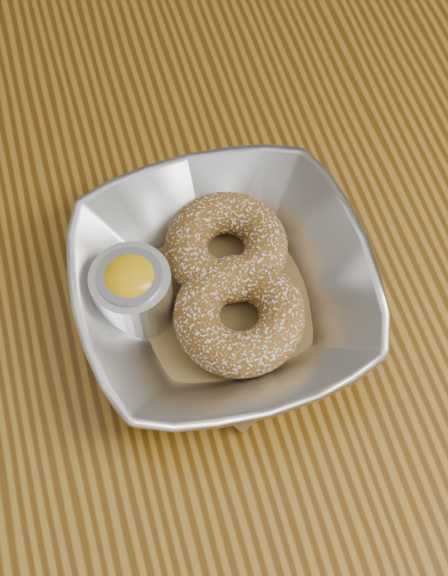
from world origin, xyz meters
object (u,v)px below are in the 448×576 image
object	(u,v)px
donut_back	(226,247)
ramekin	(132,291)
donut_front	(239,315)
serving_bowl	(224,290)
table	(229,305)

from	to	relation	value
donut_back	ramekin	distance (m)	0.08
donut_back	donut_front	size ratio (longest dim) A/B	0.98
serving_bowl	ramekin	size ratio (longest dim) A/B	3.76
serving_bowl	donut_front	xyz separation A→B (m)	(0.01, -0.02, 0.00)
donut_back	donut_front	distance (m)	0.06
donut_back	donut_front	bearing A→B (deg)	-96.43
serving_bowl	donut_back	world-z (taller)	serving_bowl
serving_bowl	donut_front	world-z (taller)	serving_bowl
serving_bowl	donut_front	distance (m)	0.02
table	donut_front	xyz separation A→B (m)	(-0.01, -0.07, 0.13)
serving_bowl	ramekin	bearing A→B (deg)	169.03
serving_bowl	donut_front	bearing A→B (deg)	-77.28
donut_back	ramekin	size ratio (longest dim) A/B	1.61
donut_front	ramekin	world-z (taller)	ramekin
donut_back	donut_front	xyz separation A→B (m)	(-0.01, -0.06, 0.00)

